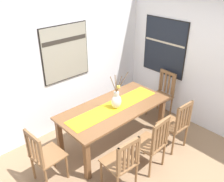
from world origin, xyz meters
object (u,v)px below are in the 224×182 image
at_px(chair_4, 152,143).
at_px(painting_on_back_wall, 65,53).
at_px(chair_3, 162,94).
at_px(dining_table, 114,112).
at_px(chair_1, 44,156).
at_px(chair_2, 176,124).
at_px(centerpiece_vase, 116,100).
at_px(chair_0, 122,162).
at_px(painting_on_side_wall, 164,47).

relative_size(chair_4, painting_on_back_wall, 0.95).
bearing_deg(chair_3, dining_table, 178.94).
height_order(chair_1, chair_4, chair_4).
bearing_deg(painting_on_back_wall, chair_3, -33.51).
bearing_deg(chair_2, chair_1, 157.46).
distance_m(centerpiece_vase, chair_1, 1.42).
xyz_separation_m(dining_table, chair_0, (-0.64, -0.84, -0.15)).
xyz_separation_m(chair_2, painting_on_back_wall, (-0.90, 1.86, 1.01)).
bearing_deg(chair_2, dining_table, 128.66).
bearing_deg(centerpiece_vase, dining_table, 92.71).
xyz_separation_m(dining_table, centerpiece_vase, (0.00, -0.06, 0.25)).
height_order(chair_0, painting_on_back_wall, painting_on_back_wall).
relative_size(chair_4, painting_on_side_wall, 0.83).
bearing_deg(dining_table, chair_0, -127.20).
xyz_separation_m(chair_1, chair_2, (2.03, -0.84, 0.01)).
relative_size(chair_1, chair_4, 0.97).
xyz_separation_m(dining_table, chair_1, (-1.36, 0.01, -0.15)).
bearing_deg(dining_table, chair_1, 179.71).
bearing_deg(centerpiece_vase, painting_on_back_wall, 102.25).
xyz_separation_m(centerpiece_vase, chair_3, (1.35, 0.03, -0.39)).
bearing_deg(centerpiece_vase, chair_1, 177.37).
distance_m(chair_2, chair_3, 1.06).
height_order(chair_4, painting_on_side_wall, painting_on_side_wall).
height_order(chair_2, painting_on_back_wall, painting_on_back_wall).
relative_size(centerpiece_vase, chair_1, 0.74).
bearing_deg(dining_table, chair_4, -90.93).
relative_size(centerpiece_vase, chair_0, 0.75).
height_order(centerpiece_vase, chair_2, centerpiece_vase).
distance_m(dining_table, chair_3, 1.36).
distance_m(chair_2, painting_on_back_wall, 2.30).
distance_m(chair_3, painting_on_side_wall, 0.96).
bearing_deg(dining_table, painting_on_back_wall, 102.75).
bearing_deg(chair_3, painting_on_side_wall, 43.59).
height_order(dining_table, chair_2, chair_2).
height_order(chair_0, painting_on_side_wall, painting_on_side_wall).
bearing_deg(centerpiece_vase, painting_on_side_wall, 9.17).
distance_m(dining_table, chair_4, 0.89).
bearing_deg(chair_0, dining_table, 52.80).
bearing_deg(chair_2, painting_on_back_wall, 115.82).
relative_size(dining_table, chair_2, 2.07).
xyz_separation_m(painting_on_back_wall, painting_on_side_wall, (1.82, -0.82, -0.10)).
relative_size(dining_table, painting_on_side_wall, 1.69).
distance_m(centerpiece_vase, chair_0, 1.09).
bearing_deg(painting_on_side_wall, centerpiece_vase, -170.83).
bearing_deg(centerpiece_vase, chair_0, -129.22).
relative_size(chair_2, painting_on_back_wall, 0.93).
bearing_deg(painting_on_back_wall, chair_2, -64.18).
bearing_deg(chair_4, painting_on_back_wall, 96.54).
xyz_separation_m(dining_table, chair_4, (-0.01, -0.88, -0.14)).
bearing_deg(centerpiece_vase, chair_2, -49.51).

